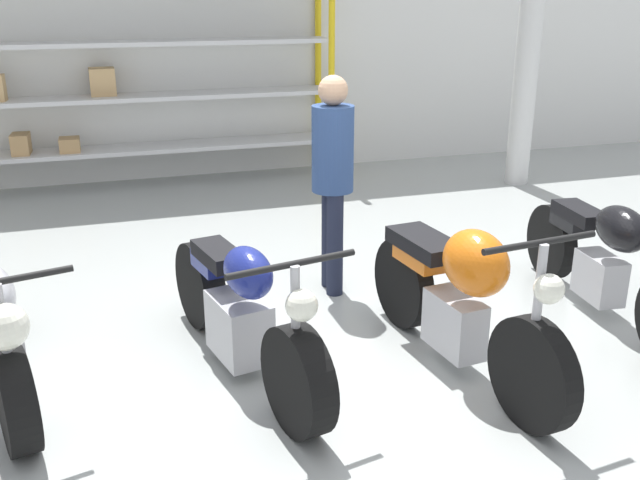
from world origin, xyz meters
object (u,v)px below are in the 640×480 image
object	(u,v)px
shelving_rack	(131,74)
motorcycle_black	(610,259)
motorcycle_blue	(242,313)
motorcycle_orange	(460,296)
person_browsing	(333,168)

from	to	relation	value
shelving_rack	motorcycle_black	xyz separation A→B (m)	(2.96, -4.88, -0.89)
motorcycle_blue	motorcycle_orange	bearing A→B (deg)	62.11
shelving_rack	motorcycle_black	size ratio (longest dim) A/B	2.14
shelving_rack	motorcycle_blue	world-z (taller)	shelving_rack
motorcycle_blue	motorcycle_orange	size ratio (longest dim) A/B	1.04
motorcycle_blue	motorcycle_orange	xyz separation A→B (m)	(1.30, -0.38, 0.10)
motorcycle_orange	shelving_rack	bearing A→B (deg)	-169.27
shelving_rack	person_browsing	distance (m)	3.99
person_browsing	motorcycle_black	bearing A→B (deg)	153.06
shelving_rack	motorcycle_black	distance (m)	5.78
motorcycle_blue	motorcycle_black	bearing A→B (deg)	77.69
motorcycle_orange	person_browsing	bearing A→B (deg)	-172.31
motorcycle_black	motorcycle_orange	bearing A→B (deg)	-70.03
person_browsing	motorcycle_orange	bearing A→B (deg)	109.00
shelving_rack	motorcycle_blue	distance (m)	4.94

